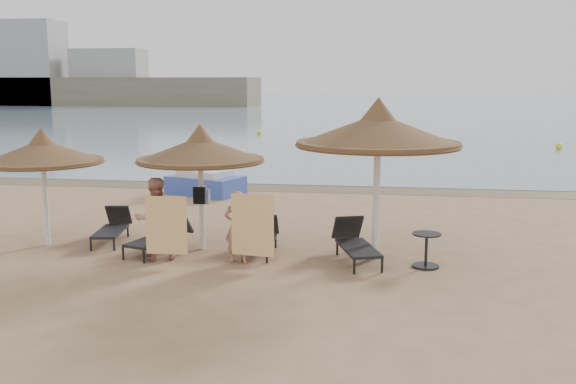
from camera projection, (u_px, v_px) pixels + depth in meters
The scene contains 23 objects.
ground at pixel (209, 268), 12.37m from camera, with size 160.00×160.00×0.00m, color #A67F5B.
sea at pixel (362, 106), 90.30m from camera, with size 200.00×140.00×0.03m, color slate.
wet_sand_strip at pixel (284, 188), 21.52m from camera, with size 200.00×1.60×0.01m, color brown.
far_shore at pixel (185, 85), 91.37m from camera, with size 150.00×54.80×12.00m.
palapa_left at pixel (42, 152), 13.73m from camera, with size 2.59×2.59×2.57m.
palapa_center at pixel (200, 150), 13.39m from camera, with size 2.70×2.70×2.67m.
palapa_right at pixel (378, 131), 12.57m from camera, with size 3.27×3.27×3.24m.
lounger_far_left at pixel (113, 226), 14.40m from camera, with size 0.78×1.68×0.73m.
lounger_near_left at pixel (162, 235), 13.54m from camera, with size 1.07×1.82×0.78m.
lounger_near_right at pixel (262, 237), 13.48m from camera, with size 0.57×1.61×0.71m.
lounger_far_right at pixel (355, 242), 12.87m from camera, with size 1.11×1.88×0.80m.
side_table at pixel (426, 251), 12.35m from camera, with size 0.55×0.55×0.67m.
person_left at pixel (155, 212), 12.77m from camera, with size 0.89×0.58×1.94m, color tan.
person_right at pixel (237, 221), 12.54m from camera, with size 0.77×0.50×1.69m, color tan.
towel_left at pixel (166, 225), 12.41m from camera, with size 0.82×0.07×1.15m.
towel_right at pixel (252, 225), 12.25m from camera, with size 0.86×0.13×1.20m.
bag_patterned at pixel (204, 196), 13.74m from camera, with size 0.28×0.15×0.34m.
bag_dark at pixel (199, 196), 13.40m from camera, with size 0.25×0.09×0.35m.
pedal_boat at pixel (205, 182), 20.35m from camera, with size 2.62×2.08×1.06m.
buoy_left at pixel (196, 140), 36.94m from camera, with size 0.35×0.35×0.35m, color yellow.
buoy_mid at pixel (424, 137), 39.17m from camera, with size 0.37×0.37×0.37m, color yellow.
buoy_right at pixel (559, 146), 33.51m from camera, with size 0.36×0.36×0.36m, color yellow.
buoy_extra at pixel (259, 132), 42.65m from camera, with size 0.32×0.32×0.32m, color yellow.
Camera 1 is at (3.29, -11.57, 3.56)m, focal length 40.00 mm.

